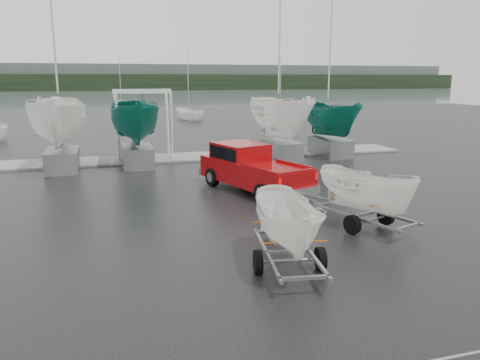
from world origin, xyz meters
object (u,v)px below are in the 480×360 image
(pickup_truck, at_px, (250,166))
(trailer_parked, at_px, (290,179))
(boat_hoist, at_px, (143,115))
(trailer_hitched, at_px, (368,156))

(pickup_truck, relative_size, trailer_parked, 1.45)
(pickup_truck, relative_size, boat_hoist, 1.50)
(trailer_hitched, bearing_deg, trailer_parked, -164.70)
(trailer_hitched, xyz_separation_m, boat_hoist, (-5.66, 14.98, 0.31))
(pickup_truck, bearing_deg, boat_hoist, 94.59)
(pickup_truck, xyz_separation_m, boat_hoist, (-3.68, 8.86, 1.65))
(pickup_truck, distance_m, boat_hoist, 9.74)
(trailer_hitched, distance_m, trailer_parked, 4.37)
(boat_hoist, bearing_deg, trailer_parked, -83.43)
(trailer_hitched, xyz_separation_m, trailer_parked, (-3.66, -2.40, -0.03))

